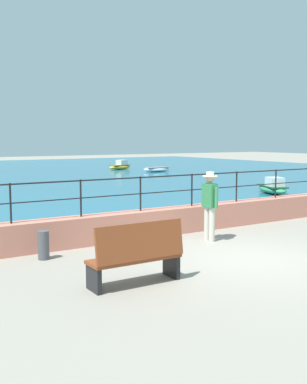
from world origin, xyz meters
The scene contains 9 objects.
ground_plane centered at (0.00, 0.00, 0.00)m, with size 120.00×120.00×0.00m, color gray.
promenade_wall centered at (0.00, 3.20, 0.35)m, with size 20.00×0.56×0.70m, color tan.
railing centered at (0.00, 3.20, 1.32)m, with size 18.44×0.04×0.90m.
bench_main centered at (-2.95, -0.18, 0.56)m, with size 1.71×0.57×1.13m.
person_walking centered at (0.40, 1.89, 0.98)m, with size 0.38×0.57×1.75m.
bollard centered at (-3.74, 2.41, 0.31)m, with size 0.24×0.24×0.62m, color #4C4C51.
boat_3 centered at (11.40, 26.73, 0.33)m, with size 2.47×1.56×0.76m.
boat_5 centered at (12.33, 22.59, 0.26)m, with size 2.31×0.93×0.36m.
boat_7 centered at (9.10, 7.85, 0.33)m, with size 1.72×2.47×0.76m.
Camera 1 is at (-6.98, -6.98, 2.56)m, focal length 43.25 mm.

